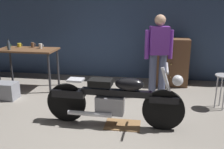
{
  "coord_description": "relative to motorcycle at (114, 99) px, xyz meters",
  "views": [
    {
      "loc": [
        0.72,
        -3.57,
        1.89
      ],
      "look_at": [
        0.05,
        0.7,
        0.65
      ],
      "focal_mm": 40.31,
      "sensor_mm": 36.0,
      "label": 1
    }
  ],
  "objects": [
    {
      "name": "mug_green_speckled",
      "position": [
        -2.66,
        1.61,
        0.5
      ],
      "size": [
        0.11,
        0.08,
        0.09
      ],
      "color": "#3D7F4C",
      "rests_on": "workbench"
    },
    {
      "name": "mug_yellow_tall",
      "position": [
        -2.48,
        1.76,
        0.49
      ],
      "size": [
        0.12,
        0.09,
        0.09
      ],
      "color": "yellow",
      "rests_on": "workbench"
    },
    {
      "name": "workbench",
      "position": [
        -2.18,
        1.54,
        0.34
      ],
      "size": [
        1.3,
        0.64,
        0.9
      ],
      "color": "brown",
      "rests_on": "ground_plane"
    },
    {
      "name": "shop_stool",
      "position": [
        1.86,
        0.96,
        0.05
      ],
      "size": [
        0.32,
        0.32,
        0.64
      ],
      "color": "#B2B2B7",
      "rests_on": "ground_plane"
    },
    {
      "name": "motorcycle",
      "position": [
        0.0,
        0.0,
        0.0
      ],
      "size": [
        2.19,
        0.6,
        1.0
      ],
      "rotation": [
        0.0,
        0.0,
        -0.03
      ],
      "color": "black",
      "rests_on": "ground_plane"
    },
    {
      "name": "person_standing",
      "position": [
        0.69,
        1.47,
        0.48
      ],
      "size": [
        0.56,
        0.29,
        1.67
      ],
      "rotation": [
        0.0,
        0.0,
        3.33
      ],
      "color": "slate",
      "rests_on": "ground_plane"
    },
    {
      "name": "wooden_dresser",
      "position": [
        1.0,
        2.25,
        0.1
      ],
      "size": [
        0.8,
        0.47,
        1.1
      ],
      "color": "brown",
      "rests_on": "ground_plane"
    },
    {
      "name": "mug_brown_stoneware",
      "position": [
        -2.14,
        1.74,
        0.51
      ],
      "size": [
        0.11,
        0.07,
        0.11
      ],
      "color": "brown",
      "rests_on": "workbench"
    },
    {
      "name": "bottle",
      "position": [
        -2.51,
        1.36,
        0.55
      ],
      "size": [
        0.06,
        0.06,
        0.24
      ],
      "color": "#3F4C59",
      "rests_on": "workbench"
    },
    {
      "name": "storage_bin",
      "position": [
        -2.33,
        0.79,
        -0.28
      ],
      "size": [
        0.44,
        0.32,
        0.34
      ],
      "primitive_type": "cube",
      "color": "gray",
      "rests_on": "ground_plane"
    },
    {
      "name": "drip_tray",
      "position": [
        0.14,
        0.0,
        -0.44
      ],
      "size": [
        0.56,
        0.4,
        0.01
      ],
      "primitive_type": "cube",
      "color": "olive",
      "rests_on": "ground_plane"
    },
    {
      "name": "ground_plane",
      "position": [
        -0.19,
        -0.05,
        -0.45
      ],
      "size": [
        12.0,
        12.0,
        0.0
      ],
      "primitive_type": "plane",
      "color": "gray"
    },
    {
      "name": "back_wall",
      "position": [
        -0.19,
        2.75,
        1.1
      ],
      "size": [
        8.0,
        0.12,
        3.1
      ],
      "primitive_type": "cube",
      "color": "#384C70",
      "rests_on": "ground_plane"
    },
    {
      "name": "mug_white_ceramic",
      "position": [
        -1.91,
        1.65,
        0.5
      ],
      "size": [
        0.11,
        0.08,
        0.11
      ],
      "color": "white",
      "rests_on": "workbench"
    }
  ]
}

